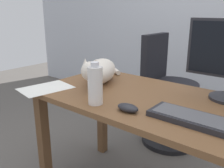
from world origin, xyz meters
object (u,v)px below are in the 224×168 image
keyboard (201,121)px  computer_mouse (128,108)px  office_chair (166,97)px  spray_bottle (95,85)px  cat (100,71)px

keyboard → computer_mouse: bearing=-164.5°
office_chair → spray_bottle: size_ratio=4.48×
cat → computer_mouse: bearing=-32.7°
office_chair → spray_bottle: bearing=-83.7°
keyboard → cat: size_ratio=0.79×
computer_mouse → spray_bottle: spray_bottle is taller
keyboard → computer_mouse: computer_mouse is taller
cat → spray_bottle: bearing=-51.8°
cat → keyboard: bearing=-13.7°
office_chair → keyboard: size_ratio=2.18×
spray_bottle → keyboard: bearing=12.4°
cat → computer_mouse: (0.41, -0.26, -0.06)m
cat → computer_mouse: cat is taller
keyboard → spray_bottle: 0.51m
keyboard → cat: cat is taller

